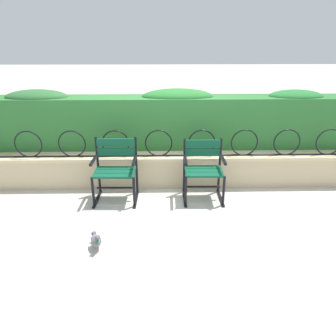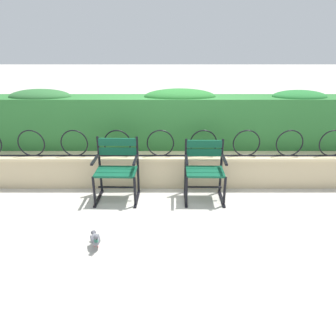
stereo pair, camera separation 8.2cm
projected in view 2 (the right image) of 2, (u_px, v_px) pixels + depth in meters
name	position (u px, v px, depth m)	size (l,w,h in m)	color
ground_plane	(168.00, 206.00, 4.40)	(60.00, 60.00, 0.00)	#BCB7AD
stone_wall	(168.00, 169.00, 4.99)	(6.94, 0.41, 0.51)	#C6B289
iron_arch_fence	(160.00, 145.00, 4.76)	(6.41, 0.02, 0.42)	black
hedge_row	(167.00, 119.00, 5.16)	(6.81, 0.57, 0.95)	#2D7033
park_chair_left	(116.00, 168.00, 4.48)	(0.62, 0.53, 0.89)	#0F4C33
park_chair_right	(204.00, 168.00, 4.49)	(0.58, 0.53, 0.85)	#0F4C33
pigeon_near_chairs	(95.00, 239.00, 3.48)	(0.16, 0.28, 0.22)	slate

